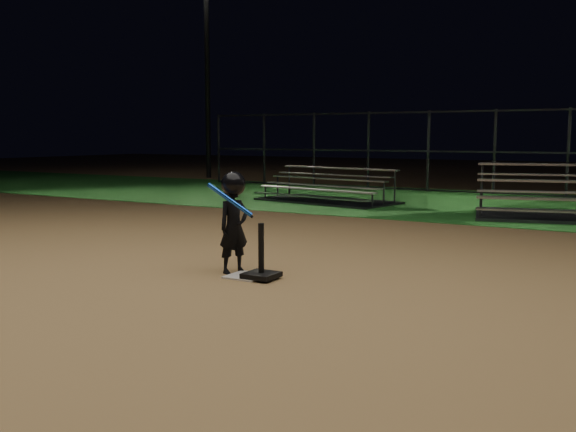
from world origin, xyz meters
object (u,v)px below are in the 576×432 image
object	(u,v)px
home_plate	(247,276)
bleacher_left	(326,195)
batting_tee	(261,268)
light_pole_left	(206,56)
child_batter	(234,219)

from	to	relation	value
home_plate	bleacher_left	xyz separation A→B (m)	(-3.25, 8.54, 0.17)
home_plate	batting_tee	distance (m)	0.26
bleacher_left	batting_tee	bearing A→B (deg)	-57.29
bleacher_left	light_pole_left	bearing A→B (deg)	154.43
home_plate	child_batter	distance (m)	0.74
batting_tee	child_batter	distance (m)	0.76
batting_tee	bleacher_left	size ratio (longest dim) A/B	0.17
home_plate	batting_tee	bearing A→B (deg)	-4.92
batting_tee	child_batter	world-z (taller)	child_batter
batting_tee	home_plate	bearing A→B (deg)	175.08
batting_tee	child_batter	size ratio (longest dim) A/B	0.51
home_plate	bleacher_left	size ratio (longest dim) A/B	0.12
child_batter	light_pole_left	xyz separation A→B (m)	(-11.71, 14.80, 4.26)
home_plate	bleacher_left	world-z (taller)	bleacher_left
home_plate	light_pole_left	distance (m)	19.79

